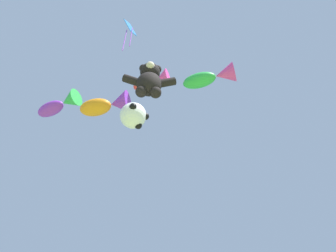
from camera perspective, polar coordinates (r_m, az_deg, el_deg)
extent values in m
ellipsoid|color=black|center=(10.27, -3.31, 7.30)|extent=(0.79, 0.67, 0.96)
sphere|color=black|center=(10.88, -3.14, 9.26)|extent=(0.66, 0.66, 0.66)
sphere|color=beige|center=(10.70, -3.10, 10.43)|extent=(0.28, 0.28, 0.28)
sphere|color=black|center=(11.11, -4.33, 9.98)|extent=(0.27, 0.27, 0.27)
cylinder|color=black|center=(10.44, -6.44, 7.93)|extent=(0.57, 0.25, 0.45)
sphere|color=black|center=(9.89, -4.69, 5.98)|extent=(0.36, 0.36, 0.36)
sphere|color=black|center=(11.10, -1.84, 9.85)|extent=(0.27, 0.27, 0.27)
cylinder|color=black|center=(10.41, -0.10, 7.60)|extent=(0.57, 0.25, 0.45)
sphere|color=black|center=(9.88, -2.18, 5.84)|extent=(0.36, 0.36, 0.36)
sphere|color=white|center=(9.19, -6.09, 1.81)|extent=(0.75, 0.75, 0.75)
sphere|color=black|center=(9.18, -3.96, 1.70)|extent=(0.21, 0.21, 0.21)
sphere|color=black|center=(9.53, -6.43, 1.61)|extent=(0.21, 0.21, 0.21)
sphere|color=black|center=(8.95, -6.11, 3.34)|extent=(0.21, 0.21, 0.21)
sphere|color=black|center=(9.04, -5.21, 0.10)|extent=(0.21, 0.21, 0.21)
ellipsoid|color=green|center=(12.99, 5.47, 7.91)|extent=(1.45, 1.05, 0.53)
cone|color=#E53F9E|center=(12.98, 9.90, 8.93)|extent=(0.95, 0.99, 0.78)
sphere|color=black|center=(13.14, 3.63, 7.79)|extent=(0.14, 0.14, 0.14)
ellipsoid|color=red|center=(14.20, -4.08, 7.25)|extent=(1.18, 0.96, 0.50)
cone|color=#E53F9E|center=(14.02, -1.05, 8.25)|extent=(0.82, 0.90, 0.73)
sphere|color=black|center=(14.39, -5.27, 7.12)|extent=(0.13, 0.13, 0.13)
ellipsoid|color=orange|center=(14.10, -12.52, 3.18)|extent=(1.53, 1.13, 0.66)
cone|color=purple|center=(13.78, -8.45, 3.99)|extent=(1.00, 1.14, 0.97)
sphere|color=black|center=(14.39, -14.01, 3.25)|extent=(0.17, 0.17, 0.17)
ellipsoid|color=purple|center=(15.46, -19.75, 2.82)|extent=(1.48, 1.24, 0.55)
cone|color=green|center=(14.92, -16.75, 4.31)|extent=(1.04, 1.07, 0.80)
sphere|color=black|center=(15.81, -20.78, 2.55)|extent=(0.14, 0.14, 0.14)
cube|color=blue|center=(14.39, -6.59, 16.67)|extent=(0.56, 0.73, 0.90)
cylinder|color=purple|center=(13.38, -7.54, 14.66)|extent=(0.03, 0.12, 1.69)
cylinder|color=purple|center=(13.49, -6.46, 15.19)|extent=(0.03, 0.20, 1.35)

